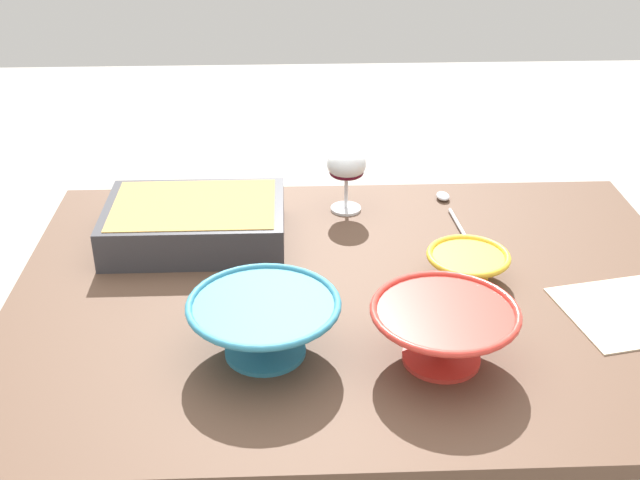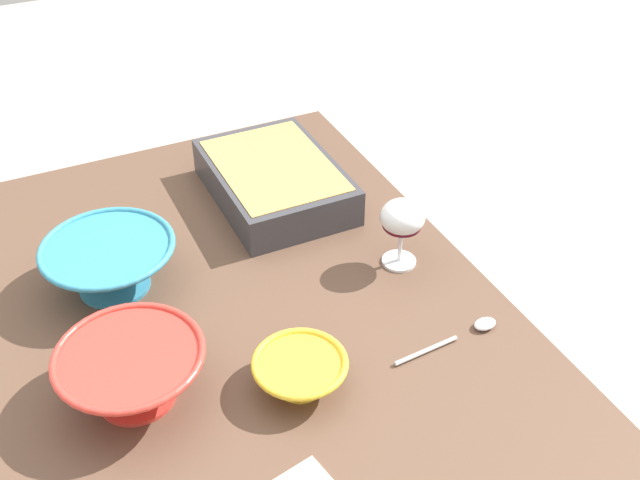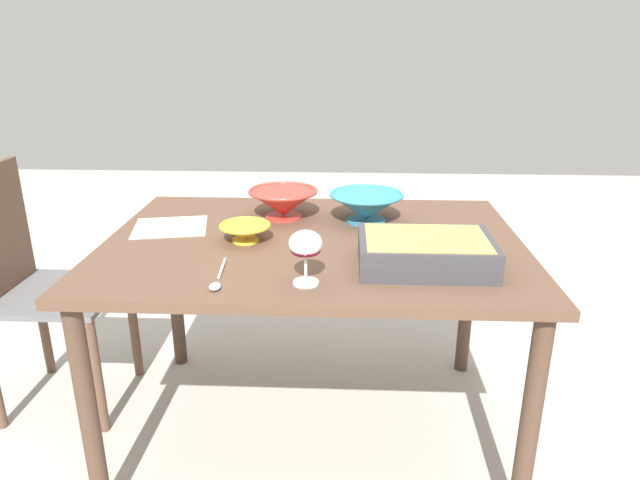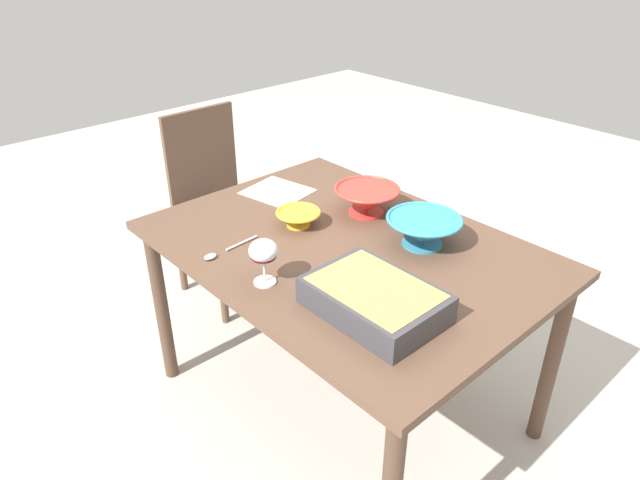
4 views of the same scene
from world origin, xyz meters
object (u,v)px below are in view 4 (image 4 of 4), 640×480
Objects in this scene: dining_table at (345,265)px; wine_glass at (263,253)px; serving_bowl at (423,230)px; chair at (217,199)px; serving_spoon at (220,252)px; mixing_bowl at (298,217)px; small_bowl at (367,199)px; casserole_dish at (375,298)px; napkin at (278,192)px.

dining_table is 0.39m from wine_glass.
dining_table is at bearing 48.07° from serving_bowl.
chair is 0.95m from serving_spoon.
dining_table is 8.18× the size of mixing_bowl.
chair is 3.59× the size of serving_bowl.
mixing_bowl is at bearing 69.78° from small_bowl.
mixing_bowl is (0.21, -0.31, -0.07)m from wine_glass.
wine_glass is 0.36m from casserole_dish.
small_bowl reaches higher than casserole_dish.
chair reaches higher than casserole_dish.
chair reaches higher than dining_table.
dining_table is 3.56× the size of casserole_dish.
dining_table is at bearing -172.21° from mixing_bowl.
napkin is (0.49, -0.10, 0.08)m from dining_table.
serving_bowl is 1.07× the size of napkin.
chair is at bearing -14.41° from casserole_dish.
serving_bowl is (-0.17, -0.19, 0.14)m from dining_table.
casserole_dish is at bearing 161.49° from mixing_bowl.
wine_glass is at bearing 154.71° from chair.
small_bowl is at bearing -160.95° from napkin.
serving_bowl reaches higher than napkin.
mixing_bowl is 0.32m from serving_spoon.
serving_bowl is at bearing -108.30° from wine_glass.
serving_spoon is (0.11, 0.57, -0.05)m from small_bowl.
mixing_bowl is at bearing -93.70° from serving_spoon.
chair is 6.23× the size of wine_glass.
mixing_bowl is (-0.80, 0.17, 0.26)m from chair.
wine_glass is 0.67× the size of serving_spoon.
wine_glass reaches higher than small_bowl.
napkin reaches higher than dining_table.
napkin is at bearing -60.03° from serving_spoon.
casserole_dish reaches higher than dining_table.
wine_glass is 0.66m from napkin.
serving_spoon is (0.23, 0.35, 0.09)m from dining_table.
dining_table is at bearing 172.36° from chair.
dining_table is at bearing -90.76° from wine_glass.
mixing_bowl is at bearing -56.54° from wine_glass.
serving_spoon is at bearing 14.07° from casserole_dish.
chair reaches higher than napkin.
serving_bowl is (-0.29, 0.03, 0.00)m from small_bowl.
serving_spoon is (0.56, 0.14, -0.04)m from casserole_dish.
dining_table is 1.44× the size of chair.
casserole_dish is at bearing -157.84° from wine_glass.
casserole_dish is (-1.34, 0.34, 0.27)m from chair.
napkin is at bearing -24.29° from mixing_bowl.
chair is 1.17m from wine_glass.
serving_bowl reaches higher than casserole_dish.
wine_glass reaches higher than dining_table.
wine_glass is at bearing 22.16° from casserole_dish.
chair is 1.41m from casserole_dish.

